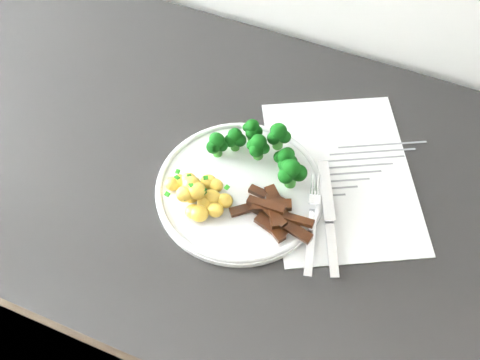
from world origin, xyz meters
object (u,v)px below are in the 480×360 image
Objects in this scene: broccoli at (264,149)px; counter at (291,322)px; potatoes at (198,193)px; beef_strips at (273,213)px; plate at (240,189)px; recipe_paper at (341,175)px; fork at (312,227)px; knife at (330,231)px.

counter is at bearing -21.07° from broccoli.
broccoli reaches higher than potatoes.
plate is at bearing 156.76° from beef_strips.
recipe_paper is at bearing 33.85° from plate.
fork is (0.06, 0.00, -0.00)m from beef_strips.
plate is (-0.13, -0.09, 0.01)m from recipe_paper.
counter is 14.96× the size of fork.
recipe_paper is at bearing 85.09° from fork.
recipe_paper is (0.02, 0.06, 0.46)m from counter.
potatoes is 0.17m from fork.
fork is (0.01, -0.05, 0.48)m from counter.
knife is at bearing -6.57° from plate.
knife is (0.02, -0.10, 0.01)m from recipe_paper.
plate is 0.06m from potatoes.
counter is 6.90× the size of recipe_paper.
beef_strips is at bearing -178.06° from fork.
plate is at bearing -168.11° from counter.
plate is 1.50× the size of fork.
counter is at bearing 11.89° from plate.
recipe_paper is 0.11m from fork.
plate is at bearing 168.28° from fork.
broccoli is at bearing 119.61° from beef_strips.
potatoes is at bearing -172.92° from knife.
fork reaches higher than knife.
potatoes is (-0.05, -0.04, 0.02)m from plate.
broccoli is at bearing 141.91° from fork.
knife is at bearing 7.01° from beef_strips.
beef_strips is at bearing -120.54° from recipe_paper.
fork reaches higher than plate.
beef_strips is at bearing -172.99° from knife.
plate is 1.57× the size of broccoli.
recipe_paper is at bearing 70.28° from counter.
broccoli reaches higher than plate.
beef_strips is (0.06, -0.03, 0.01)m from plate.
beef_strips is (0.11, 0.01, -0.00)m from potatoes.
potatoes is 0.59× the size of knife.
broccoli is 0.88× the size of knife.
recipe_paper is 1.44× the size of plate.
beef_strips is at bearing -131.77° from counter.
fork is at bearing -161.81° from knife.
plate is 1.38× the size of knife.
knife is at bearing 7.08° from potatoes.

